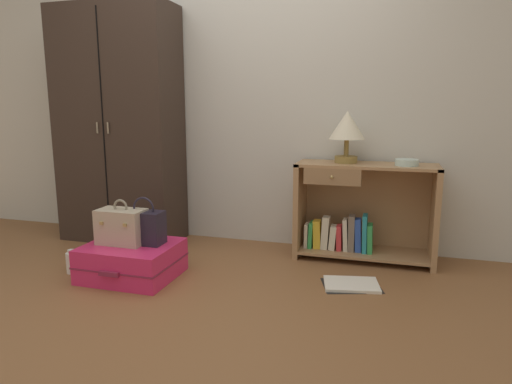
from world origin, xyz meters
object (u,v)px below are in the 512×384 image
(bookshelf, at_px, (360,213))
(train_case, at_px, (122,226))
(handbag, at_px, (144,227))
(suitcase_large, at_px, (132,260))
(open_book_on_floor, at_px, (351,285))
(bowl, at_px, (407,162))
(table_lamp, at_px, (347,128))
(bottle, at_px, (72,262))
(wardrobe, at_px, (119,127))

(bookshelf, xyz_separation_m, train_case, (-1.53, -0.86, -0.00))
(bookshelf, bearing_deg, handbag, -149.54)
(bookshelf, distance_m, suitcase_large, 1.71)
(handbag, distance_m, open_book_on_floor, 1.44)
(bowl, distance_m, open_book_on_floor, 0.98)
(handbag, bearing_deg, bookshelf, 30.46)
(handbag, bearing_deg, table_lamp, 33.01)
(suitcase_large, relative_size, bottle, 3.58)
(bookshelf, height_order, bowl, bowl)
(suitcase_large, height_order, bottle, suitcase_large)
(train_case, xyz_separation_m, handbag, (0.15, 0.05, -0.00))
(wardrobe, xyz_separation_m, bottle, (0.13, -0.87, -0.91))
(handbag, bearing_deg, bowl, 24.16)
(wardrobe, relative_size, table_lamp, 5.09)
(bowl, height_order, suitcase_large, bowl)
(bottle, bearing_deg, suitcase_large, 7.38)
(wardrobe, xyz_separation_m, bookshelf, (2.04, 0.04, -0.63))
(train_case, xyz_separation_m, open_book_on_floor, (1.53, 0.27, -0.35))
(wardrobe, distance_m, open_book_on_floor, 2.33)
(table_lamp, xyz_separation_m, bowl, (0.44, -0.06, -0.24))
(handbag, xyz_separation_m, bottle, (-0.53, -0.10, -0.27))
(open_book_on_floor, bearing_deg, handbag, -170.97)
(bowl, relative_size, handbag, 0.51)
(train_case, distance_m, handbag, 0.15)
(suitcase_large, xyz_separation_m, bottle, (-0.45, -0.06, -0.04))
(wardrobe, xyz_separation_m, suitcase_large, (0.58, -0.81, -0.87))
(table_lamp, xyz_separation_m, bottle, (-1.79, -0.92, -0.92))
(bookshelf, xyz_separation_m, suitcase_large, (-1.46, -0.86, -0.24))
(wardrobe, relative_size, train_case, 6.15)
(table_lamp, distance_m, train_case, 1.77)
(wardrobe, distance_m, bowl, 2.36)
(bowl, xyz_separation_m, handbag, (-1.70, -0.76, -0.41))
(bowl, xyz_separation_m, train_case, (-1.84, -0.81, -0.41))
(wardrobe, relative_size, bottle, 11.59)
(bowl, distance_m, suitcase_large, 2.06)
(bowl, bearing_deg, handbag, -155.84)
(train_case, height_order, bottle, train_case)
(bookshelf, relative_size, bottle, 6.07)
(bowl, xyz_separation_m, open_book_on_floor, (-0.32, -0.54, -0.75))
(train_case, height_order, open_book_on_floor, train_case)
(bookshelf, xyz_separation_m, open_book_on_floor, (0.00, -0.59, -0.35))
(wardrobe, bearing_deg, table_lamp, 1.49)
(wardrobe, height_order, table_lamp, wardrobe)
(bookshelf, bearing_deg, wardrobe, -178.79)
(suitcase_large, bearing_deg, bookshelf, 30.36)
(train_case, height_order, handbag, handbag)
(handbag, distance_m, bottle, 0.60)
(wardrobe, height_order, bowl, wardrobe)
(bookshelf, height_order, open_book_on_floor, bookshelf)
(bottle, relative_size, open_book_on_floor, 0.40)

